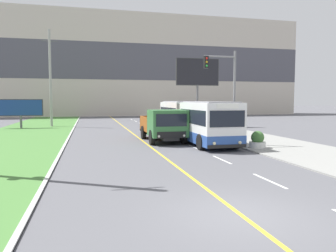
{
  "coord_description": "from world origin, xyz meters",
  "views": [
    {
      "loc": [
        -3.95,
        -7.91,
        3.09
      ],
      "look_at": [
        1.1,
        12.89,
        1.4
      ],
      "focal_mm": 35.0,
      "sensor_mm": 36.0,
      "label": 1
    }
  ],
  "objects_px": {
    "utility_pole_far": "(50,78)",
    "planter_round_near": "(258,140)",
    "city_bus": "(194,120)",
    "planter_round_second": "(225,132)",
    "traffic_light_mast": "(226,86)",
    "dump_truck": "(165,126)",
    "billboard_large": "(198,75)",
    "billboard_small": "(21,108)"
  },
  "relations": [
    {
      "from": "city_bus",
      "to": "billboard_small",
      "type": "xyz_separation_m",
      "value": [
        -15.18,
        14.58,
        0.69
      ]
    },
    {
      "from": "city_bus",
      "to": "planter_round_near",
      "type": "relative_size",
      "value": 12.02
    },
    {
      "from": "billboard_small",
      "to": "planter_round_near",
      "type": "bearing_deg",
      "value": -48.66
    },
    {
      "from": "traffic_light_mast",
      "to": "planter_round_near",
      "type": "bearing_deg",
      "value": -55.73
    },
    {
      "from": "city_bus",
      "to": "utility_pole_far",
      "type": "bearing_deg",
      "value": 126.66
    },
    {
      "from": "utility_pole_far",
      "to": "dump_truck",
      "type": "bearing_deg",
      "value": -60.9
    },
    {
      "from": "dump_truck",
      "to": "planter_round_near",
      "type": "distance_m",
      "value": 6.76
    },
    {
      "from": "utility_pole_far",
      "to": "billboard_large",
      "type": "distance_m",
      "value": 17.11
    },
    {
      "from": "city_bus",
      "to": "traffic_light_mast",
      "type": "relative_size",
      "value": 2.01
    },
    {
      "from": "billboard_large",
      "to": "planter_round_near",
      "type": "distance_m",
      "value": 18.31
    },
    {
      "from": "utility_pole_far",
      "to": "planter_round_near",
      "type": "height_order",
      "value": "utility_pole_far"
    },
    {
      "from": "traffic_light_mast",
      "to": "billboard_large",
      "type": "xyz_separation_m",
      "value": [
        3.2,
        15.41,
        1.99
      ]
    },
    {
      "from": "city_bus",
      "to": "billboard_small",
      "type": "height_order",
      "value": "billboard_small"
    },
    {
      "from": "utility_pole_far",
      "to": "traffic_light_mast",
      "type": "height_order",
      "value": "utility_pole_far"
    },
    {
      "from": "planter_round_near",
      "to": "city_bus",
      "type": "bearing_deg",
      "value": 114.25
    },
    {
      "from": "billboard_small",
      "to": "planter_round_near",
      "type": "relative_size",
      "value": 4.34
    },
    {
      "from": "city_bus",
      "to": "dump_truck",
      "type": "height_order",
      "value": "city_bus"
    },
    {
      "from": "city_bus",
      "to": "utility_pole_far",
      "type": "relative_size",
      "value": 1.14
    },
    {
      "from": "dump_truck",
      "to": "billboard_large",
      "type": "relative_size",
      "value": 0.81
    },
    {
      "from": "dump_truck",
      "to": "traffic_light_mast",
      "type": "height_order",
      "value": "traffic_light_mast"
    },
    {
      "from": "billboard_large",
      "to": "billboard_small",
      "type": "distance_m",
      "value": 20.06
    },
    {
      "from": "city_bus",
      "to": "billboard_large",
      "type": "bearing_deg",
      "value": 69.98
    },
    {
      "from": "city_bus",
      "to": "billboard_large",
      "type": "relative_size",
      "value": 1.64
    },
    {
      "from": "traffic_light_mast",
      "to": "billboard_large",
      "type": "relative_size",
      "value": 0.81
    },
    {
      "from": "traffic_light_mast",
      "to": "billboard_large",
      "type": "height_order",
      "value": "billboard_large"
    },
    {
      "from": "utility_pole_far",
      "to": "planter_round_near",
      "type": "distance_m",
      "value": 26.79
    },
    {
      "from": "planter_round_second",
      "to": "traffic_light_mast",
      "type": "bearing_deg",
      "value": -112.45
    },
    {
      "from": "utility_pole_far",
      "to": "planter_round_near",
      "type": "bearing_deg",
      "value": -56.16
    },
    {
      "from": "billboard_large",
      "to": "planter_round_near",
      "type": "relative_size",
      "value": 7.35
    },
    {
      "from": "planter_round_near",
      "to": "planter_round_second",
      "type": "bearing_deg",
      "value": 89.58
    },
    {
      "from": "planter_round_near",
      "to": "traffic_light_mast",
      "type": "bearing_deg",
      "value": 124.27
    },
    {
      "from": "city_bus",
      "to": "planter_round_near",
      "type": "xyz_separation_m",
      "value": [
        2.47,
        -5.48,
        -0.99
      ]
    },
    {
      "from": "city_bus",
      "to": "planter_round_second",
      "type": "bearing_deg",
      "value": -4.4
    },
    {
      "from": "utility_pole_far",
      "to": "planter_round_near",
      "type": "relative_size",
      "value": 10.51
    },
    {
      "from": "traffic_light_mast",
      "to": "billboard_small",
      "type": "bearing_deg",
      "value": 132.02
    },
    {
      "from": "utility_pole_far",
      "to": "traffic_light_mast",
      "type": "distance_m",
      "value": 23.98
    },
    {
      "from": "billboard_large",
      "to": "planter_round_near",
      "type": "bearing_deg",
      "value": -96.13
    },
    {
      "from": "utility_pole_far",
      "to": "traffic_light_mast",
      "type": "bearing_deg",
      "value": -56.2
    },
    {
      "from": "city_bus",
      "to": "utility_pole_far",
      "type": "height_order",
      "value": "utility_pole_far"
    },
    {
      "from": "city_bus",
      "to": "utility_pole_far",
      "type": "xyz_separation_m",
      "value": [
        -12.18,
        16.36,
        4.15
      ]
    },
    {
      "from": "planter_round_near",
      "to": "billboard_large",
      "type": "bearing_deg",
      "value": 83.87
    },
    {
      "from": "dump_truck",
      "to": "billboard_large",
      "type": "bearing_deg",
      "value": 61.92
    }
  ]
}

